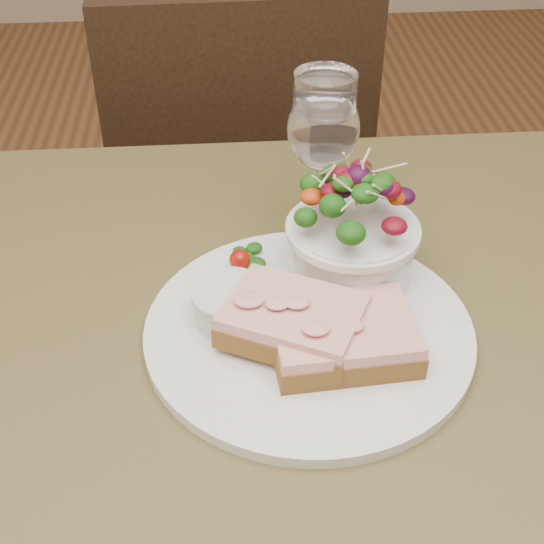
{
  "coord_description": "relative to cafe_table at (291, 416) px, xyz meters",
  "views": [
    {
      "loc": [
        -0.06,
        -0.52,
        1.25
      ],
      "look_at": [
        -0.02,
        0.04,
        0.81
      ],
      "focal_mm": 50.0,
      "sensor_mm": 36.0,
      "label": 1
    }
  ],
  "objects": [
    {
      "name": "sandwich_front",
      "position": [
        0.04,
        -0.02,
        0.13
      ],
      "size": [
        0.14,
        0.1,
        0.03
      ],
      "rotation": [
        0.0,
        0.0,
        0.08
      ],
      "color": "#4A2613",
      "rests_on": "dinner_plate"
    },
    {
      "name": "ramekin",
      "position": [
        -0.06,
        0.03,
        0.13
      ],
      "size": [
        0.07,
        0.07,
        0.04
      ],
      "color": "beige",
      "rests_on": "dinner_plate"
    },
    {
      "name": "salad_bowl",
      "position": [
        0.07,
        0.09,
        0.17
      ],
      "size": [
        0.12,
        0.12,
        0.13
      ],
      "color": "white",
      "rests_on": "dinner_plate"
    },
    {
      "name": "dinner_plate",
      "position": [
        0.02,
        0.01,
        0.11
      ],
      "size": [
        0.31,
        0.31,
        0.01
      ],
      "primitive_type": "cylinder",
      "color": "white",
      "rests_on": "cafe_table"
    },
    {
      "name": "cafe_table",
      "position": [
        0.0,
        0.0,
        0.0
      ],
      "size": [
        0.8,
        0.8,
        0.75
      ],
      "color": "#48401E",
      "rests_on": "ground"
    },
    {
      "name": "chair_far",
      "position": [
        -0.03,
        0.71,
        -0.36
      ],
      "size": [
        0.43,
        0.43,
        0.9
      ],
      "rotation": [
        0.0,
        0.0,
        3.18
      ],
      "color": "black",
      "rests_on": "ground"
    },
    {
      "name": "garnish",
      "position": [
        -0.04,
        0.11,
        0.12
      ],
      "size": [
        0.05,
        0.04,
        0.02
      ],
      "color": "#0A3B0A",
      "rests_on": "dinner_plate"
    },
    {
      "name": "sandwich_back",
      "position": [
        -0.0,
        -0.01,
        0.14
      ],
      "size": [
        0.15,
        0.14,
        0.03
      ],
      "rotation": [
        0.0,
        0.0,
        -0.46
      ],
      "color": "#4A2613",
      "rests_on": "dinner_plate"
    },
    {
      "name": "wine_glass",
      "position": [
        0.05,
        0.18,
        0.22
      ],
      "size": [
        0.08,
        0.08,
        0.18
      ],
      "color": "white",
      "rests_on": "cafe_table"
    }
  ]
}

